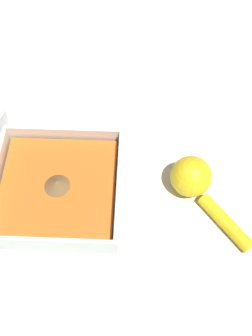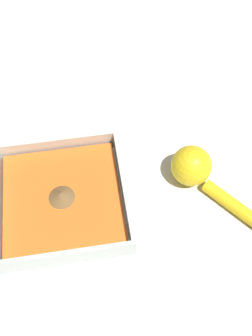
{
  "view_description": "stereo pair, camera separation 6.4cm",
  "coord_description": "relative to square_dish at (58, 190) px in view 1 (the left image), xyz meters",
  "views": [
    {
      "loc": [
        -0.13,
        0.31,
        0.57
      ],
      "look_at": [
        -0.12,
        -0.02,
        0.02
      ],
      "focal_mm": 42.0,
      "sensor_mm": 36.0,
      "label": 1
    },
    {
      "loc": [
        -0.06,
        0.3,
        0.57
      ],
      "look_at": [
        -0.12,
        -0.02,
        0.02
      ],
      "focal_mm": 42.0,
      "sensor_mm": 36.0,
      "label": 2
    }
  ],
  "objects": [
    {
      "name": "ground_plane",
      "position": [
        0.01,
        -0.01,
        -0.02
      ],
      "size": [
        4.0,
        4.0,
        0.0
      ],
      "primitive_type": "plane",
      "color": "beige"
    },
    {
      "name": "lemon_squeezer",
      "position": [
        -0.22,
        -0.01,
        0.01
      ],
      "size": [
        0.13,
        0.15,
        0.07
      ],
      "rotation": [
        0.0,
        0.0,
        5.38
      ],
      "color": "yellow",
      "rests_on": "ground_plane"
    },
    {
      "name": "square_dish",
      "position": [
        0.0,
        0.0,
        0.0
      ],
      "size": [
        0.2,
        0.2,
        0.05
      ],
      "color": "silver",
      "rests_on": "ground_plane"
    }
  ]
}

